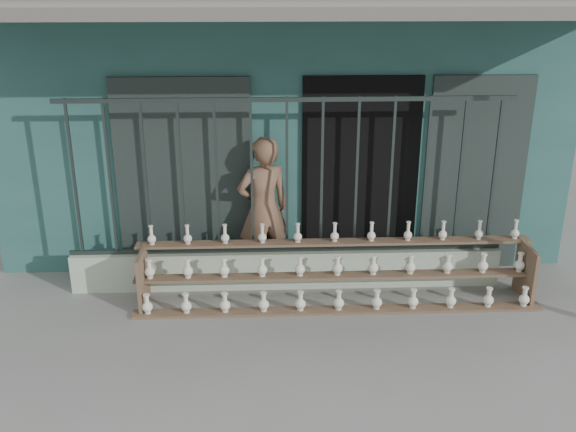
{
  "coord_description": "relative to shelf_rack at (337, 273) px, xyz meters",
  "views": [
    {
      "loc": [
        -0.27,
        -5.55,
        3.46
      ],
      "look_at": [
        0.0,
        1.0,
        1.0
      ],
      "focal_mm": 40.0,
      "sensor_mm": 36.0,
      "label": 1
    }
  ],
  "objects": [
    {
      "name": "workshop_building",
      "position": [
        -0.53,
        3.34,
        1.26
      ],
      "size": [
        7.4,
        6.6,
        3.21
      ],
      "color": "#28544F",
      "rests_on": "ground"
    },
    {
      "name": "security_fence",
      "position": [
        -0.54,
        0.41,
        0.99
      ],
      "size": [
        5.0,
        0.04,
        1.8
      ],
      "color": "#283330",
      "rests_on": "parapet_wall"
    },
    {
      "name": "ground",
      "position": [
        -0.54,
        -0.89,
        -0.36
      ],
      "size": [
        60.0,
        60.0,
        0.0
      ],
      "primitive_type": "plane",
      "color": "slate"
    },
    {
      "name": "elderly_woman",
      "position": [
        -0.81,
        0.69,
        0.52
      ],
      "size": [
        0.74,
        0.61,
        1.75
      ],
      "primitive_type": "imported",
      "rotation": [
        0.0,
        0.0,
        3.48
      ],
      "color": "brown",
      "rests_on": "ground"
    },
    {
      "name": "parapet_wall",
      "position": [
        -0.54,
        0.41,
        -0.13
      ],
      "size": [
        5.0,
        0.2,
        0.45
      ],
      "primitive_type": "cube",
      "color": "#B5C7AB",
      "rests_on": "ground"
    },
    {
      "name": "shelf_rack",
      "position": [
        0.0,
        0.0,
        0.0
      ],
      "size": [
        4.5,
        0.68,
        0.85
      ],
      "color": "brown",
      "rests_on": "ground"
    }
  ]
}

